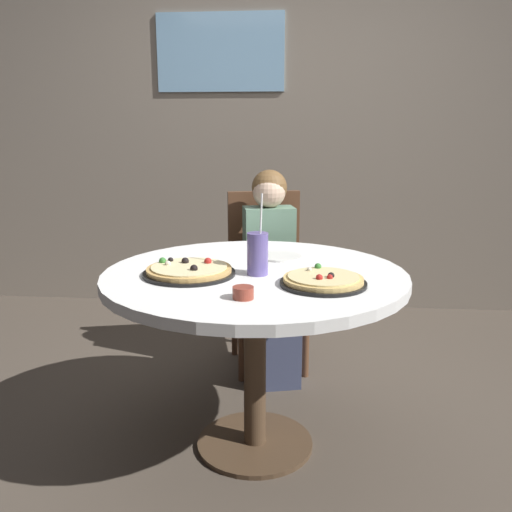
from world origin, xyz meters
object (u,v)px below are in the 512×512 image
object	(u,v)px
soda_cup	(258,254)
sauce_bowl	(243,293)
dining_table	(255,297)
plate_small	(281,257)
diner_child	(271,286)
chair_wooden	(266,269)
pizza_veggie	(189,271)
pizza_cheese	(323,281)

from	to	relation	value
soda_cup	sauce_bowl	bearing A→B (deg)	-93.73
dining_table	plate_small	world-z (taller)	plate_small
diner_child	soda_cup	bearing A→B (deg)	-90.21
chair_wooden	pizza_veggie	world-z (taller)	chair_wooden
pizza_cheese	sauce_bowl	distance (m)	0.32
sauce_bowl	plate_small	size ratio (longest dim) A/B	0.39
soda_cup	plate_small	xyz separation A→B (m)	(0.08, 0.27, -0.08)
pizza_veggie	plate_small	bearing A→B (deg)	42.36
pizza_veggie	pizza_cheese	bearing A→B (deg)	-10.26
dining_table	pizza_cheese	bearing A→B (deg)	-31.97
pizza_veggie	pizza_cheese	distance (m)	0.51
chair_wooden	diner_child	size ratio (longest dim) A/B	0.88
dining_table	plate_small	xyz separation A→B (m)	(0.09, 0.23, 0.11)
pizza_veggie	pizza_cheese	xyz separation A→B (m)	(0.50, -0.09, -0.00)
diner_child	pizza_veggie	xyz separation A→B (m)	(-0.26, -0.77, 0.28)
chair_wooden	pizza_cheese	size ratio (longest dim) A/B	3.08
soda_cup	sauce_bowl	world-z (taller)	soda_cup
dining_table	chair_wooden	world-z (taller)	chair_wooden
soda_cup	plate_small	distance (m)	0.29
dining_table	diner_child	world-z (taller)	diner_child
pizza_veggie	plate_small	world-z (taller)	pizza_veggie
diner_child	plate_small	size ratio (longest dim) A/B	6.01
pizza_veggie	diner_child	bearing A→B (deg)	71.39
chair_wooden	pizza_veggie	bearing A→B (deg)	-103.14
diner_child	sauce_bowl	xyz separation A→B (m)	(-0.02, -1.05, 0.29)
diner_child	sauce_bowl	distance (m)	1.09
dining_table	pizza_cheese	xyz separation A→B (m)	(0.26, -0.16, 0.12)
plate_small	soda_cup	bearing A→B (deg)	-105.42
chair_wooden	sauce_bowl	bearing A→B (deg)	-89.26
soda_cup	plate_small	world-z (taller)	soda_cup
chair_wooden	sauce_bowl	world-z (taller)	chair_wooden
plate_small	dining_table	bearing A→B (deg)	-111.15
dining_table	plate_small	size ratio (longest dim) A/B	6.52
chair_wooden	pizza_cheese	distance (m)	1.10
diner_child	plate_small	world-z (taller)	diner_child
pizza_veggie	dining_table	bearing A→B (deg)	16.19
plate_small	sauce_bowl	bearing A→B (deg)	-99.38
diner_child	soda_cup	world-z (taller)	diner_child
dining_table	plate_small	distance (m)	0.27
chair_wooden	pizza_cheese	bearing A→B (deg)	-74.99
chair_wooden	diner_child	bearing A→B (deg)	-77.86
soda_cup	plate_small	size ratio (longest dim) A/B	1.71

